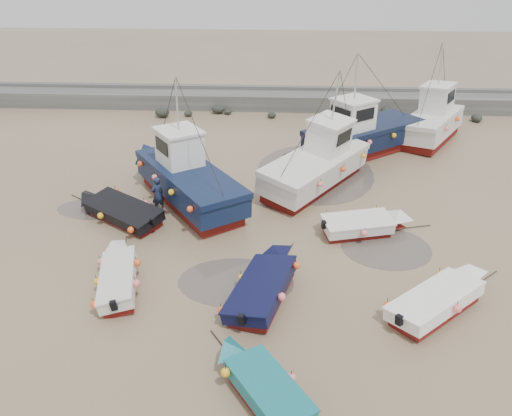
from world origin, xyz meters
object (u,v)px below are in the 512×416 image
Objects in this scene: dinghy_5 at (364,223)px; cabin_boat_0 at (184,176)px; dinghy_0 at (121,273)px; dinghy_4 at (120,208)px; cabin_boat_3 at (436,119)px; dinghy_3 at (443,298)px; cabin_boat_1 at (320,161)px; dinghy_2 at (261,382)px; dinghy_1 at (267,284)px; cabin_boat_2 at (357,135)px; person at (159,211)px.

dinghy_5 is 0.56× the size of cabin_boat_0.
cabin_boat_0 is at bearing 67.55° from dinghy_0.
cabin_boat_3 is at bearing -22.83° from dinghy_4.
dinghy_3 is 0.64× the size of cabin_boat_3.
cabin_boat_1 is (9.78, 4.43, 0.79)m from dinghy_4.
cabin_boat_0 is at bearing 74.76° from dinghy_2.
dinghy_1 is (5.68, -0.36, -0.01)m from dinghy_0.
dinghy_0 is 10.89m from dinghy_5.
dinghy_4 is at bearing -154.34° from dinghy_3.
dinghy_4 is 0.61× the size of cabin_boat_0.
dinghy_2 is 0.47× the size of cabin_boat_2.
dinghy_1 is at bearing -134.93° from dinghy_3.
cabin_boat_0 is 17.80m from cabin_boat_3.
cabin_boat_3 is at bearing 126.21° from dinghy_3.
dinghy_5 is (9.97, 4.38, 0.01)m from dinghy_0.
dinghy_3 is 0.91× the size of dinghy_4.
dinghy_3 is at bearing -17.47° from dinghy_0.
dinghy_0 and dinghy_2 have the same top height.
dinghy_3 is 14.67m from cabin_boat_2.
cabin_boat_2 is at bearing 171.33° from person.
person is (-16.14, -10.86, -1.38)m from cabin_boat_3.
cabin_boat_0 is 7.37m from cabin_boat_1.
cabin_boat_1 is (8.20, 9.63, 0.77)m from dinghy_0.
person is at bearing -160.21° from dinghy_3.
dinghy_4 is (-7.26, 5.55, -0.00)m from dinghy_1.
person is at bearing 75.37° from dinghy_0.
dinghy_0 is 0.59× the size of cabin_boat_0.
cabin_boat_2 is (5.03, 14.08, 0.77)m from dinghy_1.
dinghy_0 is 0.98× the size of dinghy_4.
person is at bearing 147.44° from dinghy_1.
dinghy_4 is at bearing -108.18° from dinghy_5.
dinghy_1 is at bearing -93.36° from dinghy_4.
dinghy_4 is at bearing -177.52° from cabin_boat_0.
cabin_boat_3 is at bearing 29.21° from dinghy_2.
cabin_boat_1 is 0.96× the size of cabin_boat_2.
dinghy_5 is at bearing 125.88° from person.
dinghy_2 and dinghy_5 have the same top height.
cabin_boat_0 is 1.02× the size of cabin_boat_1.
dinghy_0 is 0.69× the size of cabin_boat_3.
dinghy_3 reaches higher than person.
dinghy_4 is at bearing -20.53° from person.
dinghy_2 reaches higher than person.
cabin_boat_2 reaches higher than dinghy_2.
dinghy_2 and dinghy_3 have the same top height.
dinghy_4 reaches higher than person.
dinghy_3 is 13.75m from person.
dinghy_2 is at bearing -64.76° from cabin_boat_1.
dinghy_5 is at bearing -36.37° from cabin_boat_1.
cabin_boat_3 is (10.61, 21.94, 0.82)m from dinghy_2.
dinghy_2 is at bearing -96.80° from dinghy_3.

